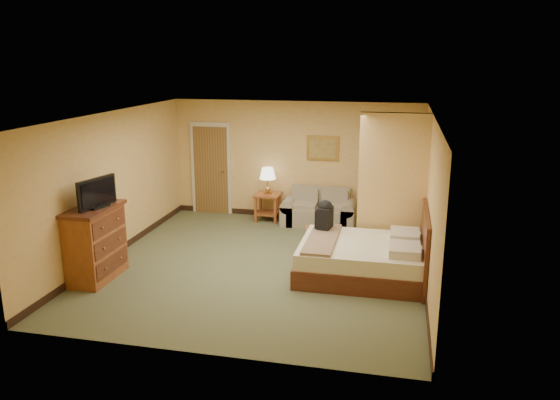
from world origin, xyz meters
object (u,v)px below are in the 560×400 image
(loveseat, at_px, (319,213))
(bed, at_px, (367,258))
(coffee_table, at_px, (323,236))
(dresser, at_px, (96,243))

(loveseat, distance_m, bed, 2.93)
(coffee_table, distance_m, dresser, 4.00)
(dresser, bearing_deg, loveseat, 50.29)
(loveseat, xyz_separation_m, bed, (1.21, -2.67, 0.06))
(coffee_table, height_order, bed, bed)
(loveseat, height_order, dresser, dresser)
(coffee_table, relative_size, dresser, 0.65)
(dresser, distance_m, bed, 4.43)
(dresser, bearing_deg, coffee_table, 30.97)
(dresser, xyz_separation_m, bed, (4.29, 1.04, -0.30))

